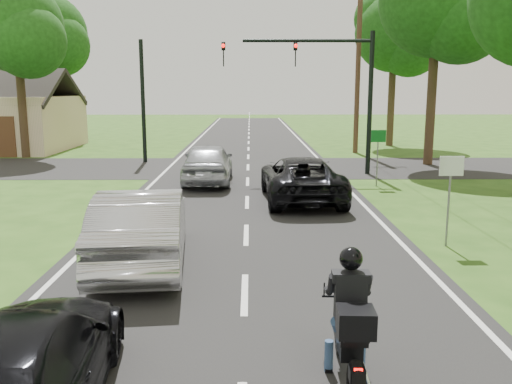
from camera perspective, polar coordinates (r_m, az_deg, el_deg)
ground at (r=9.89m, az=-1.20°, el=-10.71°), size 140.00×140.00×0.00m
road at (r=19.54m, az=-0.92°, el=0.11°), size 8.00×100.00×0.01m
cross_road at (r=25.46m, az=-0.85°, el=2.61°), size 60.00×7.00×0.01m
motorcycle_rider at (r=6.90m, az=9.84°, el=-14.41°), size 0.59×2.08×1.79m
dark_suv at (r=17.85m, az=4.77°, el=1.44°), size 2.62×5.32×1.45m
silver_sedan at (r=11.50m, az=-11.89°, el=-3.60°), size 2.18×5.01×1.60m
silver_suv at (r=21.19m, az=-5.09°, el=3.07°), size 1.88×4.62×1.57m
dark_car_behind at (r=6.61m, az=-23.92°, el=-16.80°), size 2.26×4.66×1.31m
traffic_signal at (r=23.43m, az=7.47°, el=11.94°), size 6.38×0.44×6.00m
signal_pole_far at (r=27.72m, az=-11.81°, el=9.26°), size 0.20×0.20×6.00m
utility_pole_far at (r=31.83m, az=10.71°, el=13.23°), size 1.60×0.28×10.00m
sign_white at (r=13.18m, az=19.80°, el=1.30°), size 0.55×0.07×2.12m
sign_green at (r=20.85m, az=12.73°, el=4.94°), size 0.55×0.07×2.12m
tree_row_d at (r=27.74m, az=19.30°, el=18.09°), size 5.76×5.58×10.45m
tree_row_e at (r=36.36m, az=14.87°, el=15.49°), size 5.28×5.12×9.61m
tree_left_near at (r=31.45m, az=-23.60°, el=15.22°), size 5.12×4.96×9.22m
tree_left_far at (r=41.48m, az=-20.79°, el=14.96°), size 5.76×5.58×10.14m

